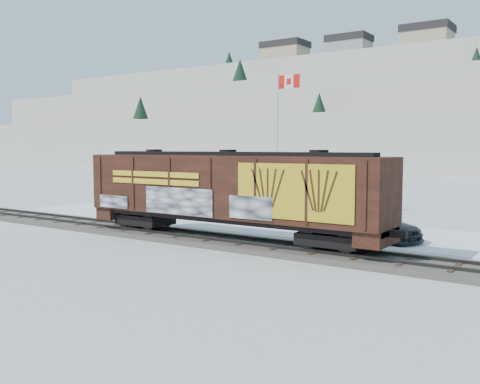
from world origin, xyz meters
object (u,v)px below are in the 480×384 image
Objects in this scene: car_silver at (179,207)px; flagpole at (279,163)px; hopper_railcar at (228,189)px; car_white at (266,213)px; car_dark at (376,225)px.

flagpole is at bearing -26.19° from car_silver.
hopper_railcar is 7.51m from car_white.
flagpole is 12.79m from car_dark.
hopper_railcar is 3.18× the size of car_dark.
car_white reaches higher than car_silver.
hopper_railcar is at bearing -70.96° from flagpole.
flagpole is 2.63× the size of car_silver.
flagpole is 1.96× the size of car_dark.
flagpole is 7.00m from car_white.
hopper_railcar is at bearing -112.32° from car_silver.
car_silver is at bearing 105.20° from car_dark.
hopper_railcar reaches higher than car_white.
car_white is 0.89× the size of car_dark.
car_white is at bearing -67.24° from flagpole.
car_dark is at bearing -113.43° from car_white.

